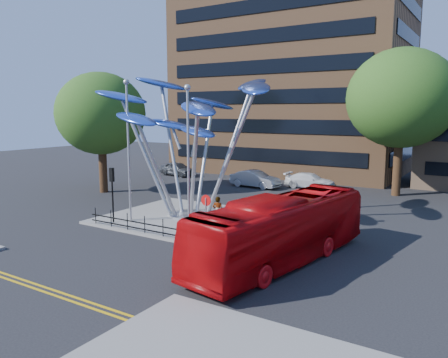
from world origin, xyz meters
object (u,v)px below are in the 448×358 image
Objects in this scene: parked_car_left at (178,169)px; tree_right at (401,99)px; leaf_sculpture at (190,113)px; red_bus at (282,230)px; pedestrian at (218,211)px; parked_car_mid at (255,179)px; no_entry_sign_island at (206,209)px; traffic_light_island at (112,183)px; street_lamp_right at (188,146)px; street_lamp_left at (128,138)px; parked_car_right at (310,181)px; tree_left at (101,114)px.

tree_right is at bearing -78.81° from parked_car_left.
leaf_sculpture is 1.13× the size of red_bus.
parked_car_mid is at bearing -85.61° from pedestrian.
leaf_sculpture is 2.85× the size of parked_car_left.
traffic_light_island is at bearing -179.87° from no_entry_sign_island.
parked_car_left is (-15.63, 16.03, -0.29)m from pedestrian.
leaf_sculpture reaches higher than no_entry_sign_island.
street_lamp_right is at bearing 162.13° from no_entry_sign_island.
street_lamp_right is (5.00, -0.50, -0.26)m from street_lamp_left.
leaf_sculpture is 2.68× the size of parked_car_mid.
traffic_light_island is (-13.00, -19.50, -5.42)m from tree_right.
parked_car_left is at bearing 147.13° from red_bus.
tree_right reaches higher than street_lamp_right.
traffic_light_island is at bearing -116.57° from street_lamp_left.
street_lamp_left reaches higher than parked_car_left.
pedestrian reaches higher than parked_car_right.
street_lamp_left reaches higher than no_entry_sign_island.
parked_car_mid is (-10.68, 17.43, -0.79)m from red_bus.
leaf_sculpture reaches higher than red_bus.
parked_car_right is at bearing 74.25° from street_lamp_left.
leaf_sculpture is 11.42m from red_bus.
traffic_light_island reaches higher than parked_car_right.
parked_car_right is (0.09, 18.54, -4.41)m from street_lamp_right.
parked_car_right is at bearing 73.64° from traffic_light_island.
traffic_light_island is at bearing -179.52° from parked_car_mid.
tree_left reaches higher than street_lamp_left.
red_bus is 2.53× the size of parked_car_left.
pedestrian is (-7.01, -16.77, -6.98)m from tree_right.
no_entry_sign_island is 17.71m from parked_car_mid.
parked_car_right is at bearing -176.45° from tree_right.
street_lamp_left is at bearing -124.05° from tree_right.
street_lamp_right is 4.64m from pedestrian.
no_entry_sign_island is at bearing -107.12° from tree_right.
parked_car_mid is (-4.90, 13.95, -0.27)m from pedestrian.
red_bus is 6.76m from pedestrian.
traffic_light_island is (-0.50, -1.00, -2.74)m from street_lamp_left.
no_entry_sign_island is at bearing -8.61° from street_lamp_left.
tree_left is 12.38m from leaf_sculpture.
tree_left is 18.35m from no_entry_sign_island.
traffic_light_island is at bearing -143.49° from parked_car_left.
leaf_sculpture is 16.31m from parked_car_right.
traffic_light_island is at bearing 161.23° from parked_car_right.
leaf_sculpture is 4.28m from street_lamp_left.
street_lamp_left is at bearing 171.39° from no_entry_sign_island.
parked_car_mid is at bearing 87.85° from street_lamp_left.
leaf_sculpture reaches higher than parked_car_right.
street_lamp_left is (-2.43, -3.18, -1.52)m from leaf_sculpture.
tree_right is 21.29m from red_bus.
parked_car_left is at bearing 130.78° from leaf_sculpture.
tree_right is at bearing 55.95° from street_lamp_left.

